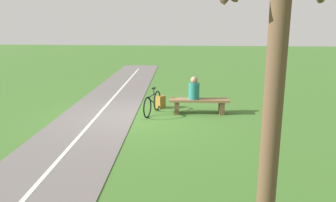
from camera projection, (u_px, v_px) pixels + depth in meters
ground_plane at (132, 116)px, 10.67m from camera, size 80.00×80.00×0.00m
paved_path at (54, 166)px, 6.87m from camera, size 5.18×36.09×0.02m
path_centre_line at (54, 165)px, 6.87m from camera, size 2.48×31.92×0.00m
bench at (199, 103)px, 10.93m from camera, size 2.04×0.60×0.51m
person_seated at (194, 89)px, 10.83m from camera, size 0.38×0.38×0.77m
bicycle at (152, 103)px, 10.87m from camera, size 0.36×1.68×0.88m
backpack at (161, 102)px, 11.70m from camera, size 0.35×0.35×0.45m
tree_far_right at (271, 107)px, 4.11m from camera, size 1.22×1.23×4.39m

